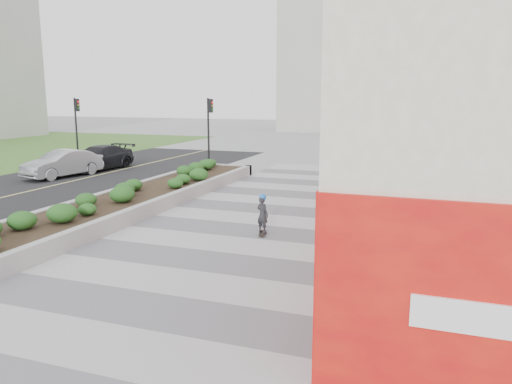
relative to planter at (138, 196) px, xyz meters
The scene contains 12 objects.
ground 8.91m from the planter, 51.84° to the right, with size 160.00×160.00×0.00m, color gray.
walkway 6.81m from the planter, 36.03° to the right, with size 8.00×36.00×0.01m, color #A8A8AD.
building 13.12m from the planter, ahead, with size 6.04×24.08×8.00m.
planter is the anchor object (origin of this frame).
street 6.51m from the planter, behind, with size 10.00×40.00×0.00m, color black.
traffic_signal_near 10.90m from the planter, 99.35° to the left, with size 0.33×0.28×4.20m.
traffic_signal_far 15.00m from the planter, 137.54° to the left, with size 0.33×0.28×4.20m.
distant_bldg_north_l 48.95m from the planter, 89.40° to the left, with size 16.00×12.00×20.00m, color #ADAAA3.
manhole_cover 7.22m from the planter, 33.69° to the right, with size 0.44×0.44×0.01m, color #595654.
skateboarder 6.47m from the planter, 21.00° to the right, with size 0.51×0.75×1.33m.
car_silver 9.33m from the planter, 147.93° to the left, with size 1.53×4.38×1.44m, color #AAABB2.
car_dark 11.03m from the planter, 134.64° to the left, with size 1.99×4.90×1.42m, color black.
Camera 1 is at (5.47, -9.66, 4.30)m, focal length 35.00 mm.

